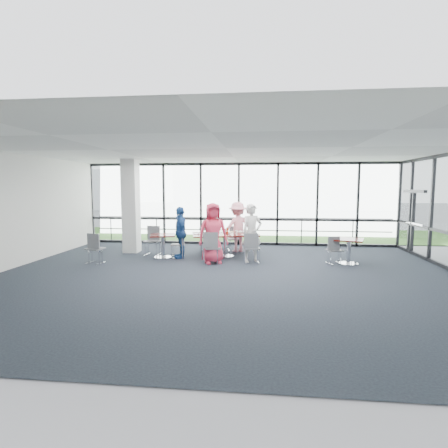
# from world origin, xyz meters

# --- Properties ---
(floor) EXTENTS (12.00, 10.00, 0.02)m
(floor) POSITION_xyz_m (0.00, 0.00, -0.01)
(floor) COLOR black
(floor) RESTS_ON ground
(ceiling) EXTENTS (12.00, 10.00, 0.04)m
(ceiling) POSITION_xyz_m (0.00, 0.00, 3.20)
(ceiling) COLOR silver
(ceiling) RESTS_ON ground
(wall_left) EXTENTS (0.10, 10.00, 3.20)m
(wall_left) POSITION_xyz_m (-6.00, 0.00, 1.60)
(wall_left) COLOR silver
(wall_left) RESTS_ON ground
(wall_front) EXTENTS (12.00, 0.10, 3.20)m
(wall_front) POSITION_xyz_m (0.00, -5.00, 1.60)
(wall_front) COLOR silver
(wall_front) RESTS_ON ground
(curtain_wall_back) EXTENTS (12.00, 0.10, 3.20)m
(curtain_wall_back) POSITION_xyz_m (0.00, 5.00, 1.60)
(curtain_wall_back) COLOR white
(curtain_wall_back) RESTS_ON ground
(exit_door) EXTENTS (0.12, 1.60, 2.10)m
(exit_door) POSITION_xyz_m (6.00, 3.75, 1.05)
(exit_door) COLOR black
(exit_door) RESTS_ON ground
(structural_column) EXTENTS (0.50, 0.50, 3.20)m
(structural_column) POSITION_xyz_m (-3.60, 3.00, 1.60)
(structural_column) COLOR silver
(structural_column) RESTS_ON ground
(apron) EXTENTS (80.00, 70.00, 0.02)m
(apron) POSITION_xyz_m (0.00, 10.00, -0.02)
(apron) COLOR gray
(apron) RESTS_ON ground
(grass_strip) EXTENTS (80.00, 5.00, 0.01)m
(grass_strip) POSITION_xyz_m (0.00, 8.00, 0.01)
(grass_strip) COLOR #305C1E
(grass_strip) RESTS_ON ground
(hangar_main) EXTENTS (24.00, 10.00, 6.00)m
(hangar_main) POSITION_xyz_m (4.00, 32.00, 3.00)
(hangar_main) COLOR silver
(hangar_main) RESTS_ON ground
(hangar_aux) EXTENTS (10.00, 6.00, 4.00)m
(hangar_aux) POSITION_xyz_m (-18.00, 28.00, 2.00)
(hangar_aux) COLOR silver
(hangar_aux) RESTS_ON ground
(guard_rail) EXTENTS (12.00, 0.06, 0.06)m
(guard_rail) POSITION_xyz_m (0.00, 5.60, 0.50)
(guard_rail) COLOR #2D2D33
(guard_rail) RESTS_ON ground
(main_table) EXTENTS (2.29, 1.58, 0.75)m
(main_table) POSITION_xyz_m (-0.29, 2.54, 0.64)
(main_table) COLOR #341110
(main_table) RESTS_ON ground
(side_table_left) EXTENTS (0.94, 0.94, 0.75)m
(side_table_left) POSITION_xyz_m (-2.25, 2.14, 0.62)
(side_table_left) COLOR #341110
(side_table_left) RESTS_ON ground
(side_table_right) EXTENTS (0.99, 0.99, 0.75)m
(side_table_right) POSITION_xyz_m (3.44, 1.81, 0.62)
(side_table_right) COLOR #341110
(side_table_right) RESTS_ON ground
(diner_near_left) EXTENTS (1.02, 0.84, 1.80)m
(diner_near_left) POSITION_xyz_m (-0.54, 1.51, 0.90)
(diner_near_left) COLOR #D5324F
(diner_near_left) RESTS_ON ground
(diner_near_right) EXTENTS (0.78, 0.71, 1.75)m
(diner_near_right) POSITION_xyz_m (0.61, 1.83, 0.88)
(diner_near_right) COLOR silver
(diner_near_right) RESTS_ON ground
(diner_far_left) EXTENTS (0.78, 0.54, 1.50)m
(diner_far_left) POSITION_xyz_m (-0.91, 3.31, 0.75)
(diner_far_left) COLOR gray
(diner_far_left) RESTS_ON ground
(diner_far_right) EXTENTS (1.27, 1.04, 1.74)m
(diner_far_right) POSITION_xyz_m (0.06, 3.48, 0.87)
(diner_far_right) COLOR pink
(diner_far_right) RESTS_ON ground
(diner_end) EXTENTS (0.85, 1.09, 1.64)m
(diner_end) POSITION_xyz_m (-1.68, 2.18, 0.82)
(diner_end) COLOR #20498D
(diner_end) RESTS_ON ground
(chair_main_nl) EXTENTS (0.53, 0.53, 0.93)m
(chair_main_nl) POSITION_xyz_m (-0.54, 1.50, 0.46)
(chair_main_nl) COLOR slate
(chair_main_nl) RESTS_ON ground
(chair_main_nr) EXTENTS (0.49, 0.49, 0.89)m
(chair_main_nr) POSITION_xyz_m (0.62, 1.68, 0.44)
(chair_main_nr) COLOR slate
(chair_main_nr) RESTS_ON ground
(chair_main_fl) EXTENTS (0.56, 0.56, 0.96)m
(chair_main_fl) POSITION_xyz_m (-0.92, 3.39, 0.48)
(chair_main_fl) COLOR slate
(chair_main_fl) RESTS_ON ground
(chair_main_fr) EXTENTS (0.48, 0.48, 0.83)m
(chair_main_fr) POSITION_xyz_m (-0.10, 3.70, 0.42)
(chair_main_fr) COLOR slate
(chair_main_fr) RESTS_ON ground
(chair_main_end) EXTENTS (0.45, 0.45, 0.84)m
(chair_main_end) POSITION_xyz_m (-1.78, 2.22, 0.42)
(chair_main_end) COLOR slate
(chair_main_end) RESTS_ON ground
(chair_spare_la) EXTENTS (0.53, 0.53, 0.90)m
(chair_spare_la) POSITION_xyz_m (-4.00, 1.09, 0.45)
(chair_spare_la) COLOR slate
(chair_spare_la) RESTS_ON ground
(chair_spare_lb) EXTENTS (0.49, 0.49, 0.94)m
(chair_spare_lb) POSITION_xyz_m (-2.71, 2.50, 0.47)
(chair_spare_lb) COLOR slate
(chair_spare_lb) RESTS_ON ground
(chair_spare_r) EXTENTS (0.52, 0.52, 0.81)m
(chair_spare_r) POSITION_xyz_m (3.04, 1.80, 0.41)
(chair_spare_r) COLOR slate
(chair_spare_r) RESTS_ON ground
(plate_nl) EXTENTS (0.24, 0.24, 0.01)m
(plate_nl) POSITION_xyz_m (-0.78, 2.12, 0.76)
(plate_nl) COLOR white
(plate_nl) RESTS_ON main_table
(plate_nr) EXTENTS (0.24, 0.24, 0.01)m
(plate_nr) POSITION_xyz_m (0.37, 2.34, 0.76)
(plate_nr) COLOR white
(plate_nr) RESTS_ON main_table
(plate_fl) EXTENTS (0.25, 0.25, 0.01)m
(plate_fl) POSITION_xyz_m (-0.85, 2.77, 0.76)
(plate_fl) COLOR white
(plate_fl) RESTS_ON main_table
(plate_fr) EXTENTS (0.27, 0.27, 0.01)m
(plate_fr) POSITION_xyz_m (0.19, 3.05, 0.76)
(plate_fr) COLOR white
(plate_fr) RESTS_ON main_table
(plate_end) EXTENTS (0.28, 0.28, 0.01)m
(plate_end) POSITION_xyz_m (-1.14, 2.39, 0.76)
(plate_end) COLOR white
(plate_end) RESTS_ON main_table
(tumbler_a) EXTENTS (0.08, 0.08, 0.15)m
(tumbler_a) POSITION_xyz_m (-0.54, 2.22, 0.83)
(tumbler_a) COLOR white
(tumbler_a) RESTS_ON main_table
(tumbler_b) EXTENTS (0.07, 0.07, 0.14)m
(tumbler_b) POSITION_xyz_m (0.10, 2.45, 0.82)
(tumbler_b) COLOR white
(tumbler_b) RESTS_ON main_table
(tumbler_c) EXTENTS (0.06, 0.06, 0.13)m
(tumbler_c) POSITION_xyz_m (-0.29, 2.82, 0.81)
(tumbler_c) COLOR white
(tumbler_c) RESTS_ON main_table
(tumbler_d) EXTENTS (0.08, 0.08, 0.15)m
(tumbler_d) POSITION_xyz_m (-0.98, 2.21, 0.83)
(tumbler_d) COLOR white
(tumbler_d) RESTS_ON main_table
(menu_a) EXTENTS (0.37, 0.31, 0.00)m
(menu_a) POSITION_xyz_m (-0.33, 2.07, 0.75)
(menu_a) COLOR silver
(menu_a) RESTS_ON main_table
(menu_b) EXTENTS (0.34, 0.26, 0.00)m
(menu_b) POSITION_xyz_m (0.69, 2.44, 0.75)
(menu_b) COLOR silver
(menu_b) RESTS_ON main_table
(menu_c) EXTENTS (0.35, 0.34, 0.00)m
(menu_c) POSITION_xyz_m (-0.17, 3.02, 0.75)
(menu_c) COLOR silver
(menu_c) RESTS_ON main_table
(condiment_caddy) EXTENTS (0.10, 0.07, 0.04)m
(condiment_caddy) POSITION_xyz_m (-0.26, 2.65, 0.77)
(condiment_caddy) COLOR black
(condiment_caddy) RESTS_ON main_table
(ketchup_bottle) EXTENTS (0.06, 0.06, 0.18)m
(ketchup_bottle) POSITION_xyz_m (-0.22, 2.61, 0.84)
(ketchup_bottle) COLOR #9C1700
(ketchup_bottle) RESTS_ON main_table
(green_bottle) EXTENTS (0.05, 0.05, 0.20)m
(green_bottle) POSITION_xyz_m (-0.22, 2.61, 0.85)
(green_bottle) COLOR #196E26
(green_bottle) RESTS_ON main_table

